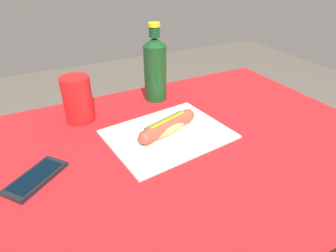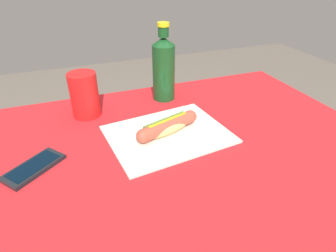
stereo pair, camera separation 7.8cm
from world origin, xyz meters
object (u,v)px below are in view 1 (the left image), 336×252
(hot_dog, at_px, (168,126))
(drinking_cup, at_px, (78,99))
(cell_phone, at_px, (36,178))
(soda_bottle, at_px, (155,68))

(hot_dog, relative_size, drinking_cup, 1.42)
(cell_phone, relative_size, soda_bottle, 0.57)
(hot_dog, height_order, drinking_cup, drinking_cup)
(hot_dog, relative_size, soda_bottle, 0.76)
(cell_phone, height_order, soda_bottle, soda_bottle)
(hot_dog, xyz_separation_m, soda_bottle, (0.07, 0.23, 0.08))
(soda_bottle, distance_m, drinking_cup, 0.27)
(cell_phone, height_order, drinking_cup, drinking_cup)
(cell_phone, bearing_deg, soda_bottle, 31.86)
(cell_phone, relative_size, drinking_cup, 1.07)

